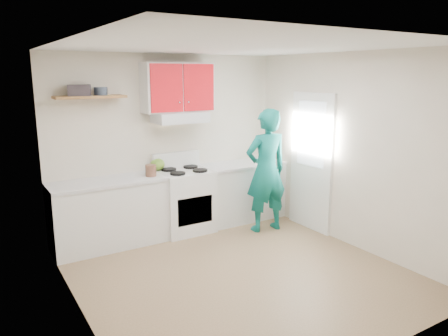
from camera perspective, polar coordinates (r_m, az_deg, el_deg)
floor at (r=5.26m, az=1.81°, el=-13.63°), size 3.80×3.80×0.00m
ceiling at (r=4.74m, az=2.03°, el=15.91°), size 3.60×3.80×0.04m
back_wall at (r=6.48m, az=-7.43°, el=3.32°), size 3.60×0.04×2.60m
front_wall at (r=3.47m, az=19.61°, el=-5.23°), size 3.60×0.04×2.60m
left_wall at (r=4.15m, az=-19.31°, el=-2.39°), size 0.04×3.80×2.60m
right_wall at (r=6.01m, az=16.38°, el=2.21°), size 0.04×3.80×2.60m
door at (r=6.52m, az=11.54°, el=0.77°), size 0.05×0.85×2.05m
door_glass at (r=6.43m, az=11.53°, el=4.46°), size 0.01×0.55×0.95m
counter_left at (r=6.05m, az=-15.06°, el=-5.94°), size 1.52×0.60×0.90m
counter_right at (r=6.95m, az=2.40°, el=-3.15°), size 1.32×0.60×0.90m
stove at (r=6.42m, az=-5.21°, el=-4.40°), size 0.76×0.65×0.92m
range_hood at (r=6.27m, az=-5.86°, el=6.71°), size 0.76×0.44×0.15m
upper_cabinets at (r=6.30m, az=-6.17°, el=10.60°), size 1.02×0.33×0.70m
shelf at (r=5.88m, az=-17.39°, el=9.02°), size 0.90×0.30×0.04m
books at (r=5.83m, az=-18.68°, el=9.78°), size 0.32×0.27×0.14m
tin at (r=5.90m, az=-16.08°, el=9.80°), size 0.18×0.18×0.11m
kettle at (r=6.37m, az=-8.83°, el=0.48°), size 0.25×0.25×0.18m
crock at (r=6.02m, az=-9.70°, el=-0.43°), size 0.18×0.18×0.18m
cutting_board at (r=6.57m, az=-0.00°, el=0.08°), size 0.31×0.26×0.02m
silicone_mat at (r=7.05m, az=5.71°, el=0.82°), size 0.33×0.28×0.01m
person at (r=6.35m, az=5.63°, el=-0.36°), size 0.71×0.50×1.83m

